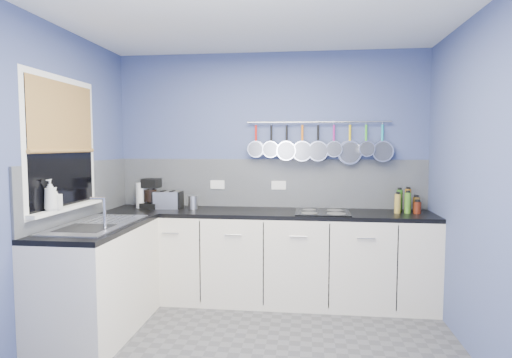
% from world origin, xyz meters
% --- Properties ---
extents(ceiling, '(3.20, 3.00, 0.02)m').
position_xyz_m(ceiling, '(0.00, 0.00, 2.51)').
color(ceiling, white).
rests_on(ceiling, ground).
extents(wall_back, '(3.20, 0.02, 2.50)m').
position_xyz_m(wall_back, '(0.00, 1.51, 1.25)').
color(wall_back, '#404B7C').
rests_on(wall_back, ground).
extents(wall_front, '(3.20, 0.02, 2.50)m').
position_xyz_m(wall_front, '(0.00, -1.51, 1.25)').
color(wall_front, '#404B7C').
rests_on(wall_front, ground).
extents(wall_left, '(0.02, 3.00, 2.50)m').
position_xyz_m(wall_left, '(-1.61, 0.00, 1.25)').
color(wall_left, '#404B7C').
rests_on(wall_left, ground).
extents(wall_right, '(0.02, 3.00, 2.50)m').
position_xyz_m(wall_right, '(1.61, 0.00, 1.25)').
color(wall_right, '#404B7C').
rests_on(wall_right, ground).
extents(backsplash_back, '(3.20, 0.02, 0.50)m').
position_xyz_m(backsplash_back, '(0.00, 1.49, 1.15)').
color(backsplash_back, gray).
rests_on(backsplash_back, wall_back).
extents(backsplash_left, '(0.02, 1.80, 0.50)m').
position_xyz_m(backsplash_left, '(-1.59, 0.60, 1.15)').
color(backsplash_left, gray).
rests_on(backsplash_left, wall_left).
extents(cabinet_run_back, '(3.20, 0.60, 0.86)m').
position_xyz_m(cabinet_run_back, '(0.00, 1.20, 0.43)').
color(cabinet_run_back, beige).
rests_on(cabinet_run_back, ground).
extents(worktop_back, '(3.20, 0.60, 0.04)m').
position_xyz_m(worktop_back, '(0.00, 1.20, 0.88)').
color(worktop_back, black).
rests_on(worktop_back, cabinet_run_back).
extents(cabinet_run_left, '(0.60, 1.20, 0.86)m').
position_xyz_m(cabinet_run_left, '(-1.30, 0.30, 0.43)').
color(cabinet_run_left, beige).
rests_on(cabinet_run_left, ground).
extents(worktop_left, '(0.60, 1.20, 0.04)m').
position_xyz_m(worktop_left, '(-1.30, 0.30, 0.88)').
color(worktop_left, black).
rests_on(worktop_left, cabinet_run_left).
extents(window_frame, '(0.01, 1.00, 1.10)m').
position_xyz_m(window_frame, '(-1.58, 0.30, 1.55)').
color(window_frame, white).
rests_on(window_frame, wall_left).
extents(window_glass, '(0.01, 0.90, 1.00)m').
position_xyz_m(window_glass, '(-1.57, 0.30, 1.55)').
color(window_glass, black).
rests_on(window_glass, wall_left).
extents(bamboo_blind, '(0.01, 0.90, 0.55)m').
position_xyz_m(bamboo_blind, '(-1.56, 0.30, 1.77)').
color(bamboo_blind, olive).
rests_on(bamboo_blind, wall_left).
extents(window_sill, '(0.10, 0.98, 0.03)m').
position_xyz_m(window_sill, '(-1.55, 0.30, 1.04)').
color(window_sill, white).
rests_on(window_sill, wall_left).
extents(sink_unit, '(0.50, 0.95, 0.01)m').
position_xyz_m(sink_unit, '(-1.30, 0.30, 0.90)').
color(sink_unit, silver).
rests_on(sink_unit, worktop_left).
extents(mixer_tap, '(0.12, 0.08, 0.26)m').
position_xyz_m(mixer_tap, '(-1.14, 0.12, 1.03)').
color(mixer_tap, silver).
rests_on(mixer_tap, worktop_left).
extents(socket_left, '(0.15, 0.01, 0.09)m').
position_xyz_m(socket_left, '(-0.55, 1.48, 1.13)').
color(socket_left, white).
rests_on(socket_left, backsplash_back).
extents(socket_right, '(0.15, 0.01, 0.09)m').
position_xyz_m(socket_right, '(0.10, 1.48, 1.13)').
color(socket_right, white).
rests_on(socket_right, backsplash_back).
extents(pot_rail, '(1.45, 0.02, 0.02)m').
position_xyz_m(pot_rail, '(0.50, 1.45, 1.78)').
color(pot_rail, silver).
rests_on(pot_rail, wall_back).
extents(soap_bottle_a, '(0.09, 0.10, 0.24)m').
position_xyz_m(soap_bottle_a, '(-1.53, 0.05, 1.17)').
color(soap_bottle_a, white).
rests_on(soap_bottle_a, window_sill).
extents(soap_bottle_b, '(0.09, 0.09, 0.17)m').
position_xyz_m(soap_bottle_b, '(-1.53, 0.11, 1.14)').
color(soap_bottle_b, white).
rests_on(soap_bottle_b, window_sill).
extents(paper_towel, '(0.13, 0.13, 0.26)m').
position_xyz_m(paper_towel, '(-1.30, 1.25, 1.03)').
color(paper_towel, white).
rests_on(paper_towel, worktop_back).
extents(coffee_maker, '(0.19, 0.20, 0.30)m').
position_xyz_m(coffee_maker, '(-1.20, 1.25, 1.05)').
color(coffee_maker, black).
rests_on(coffee_maker, worktop_back).
extents(toaster, '(0.28, 0.18, 0.17)m').
position_xyz_m(toaster, '(-1.02, 1.25, 0.99)').
color(toaster, silver).
rests_on(toaster, worktop_back).
extents(canister, '(0.12, 0.12, 0.13)m').
position_xyz_m(canister, '(-0.75, 1.23, 0.97)').
color(canister, silver).
rests_on(canister, worktop_back).
extents(hob, '(0.51, 0.45, 0.01)m').
position_xyz_m(hob, '(0.54, 1.14, 0.91)').
color(hob, black).
rests_on(hob, worktop_back).
extents(pan_0, '(0.17, 0.07, 0.36)m').
position_xyz_m(pan_0, '(-0.13, 1.44, 1.60)').
color(pan_0, silver).
rests_on(pan_0, pot_rail).
extents(pan_1, '(0.17, 0.11, 0.36)m').
position_xyz_m(pan_1, '(0.02, 1.44, 1.60)').
color(pan_1, silver).
rests_on(pan_1, pot_rail).
extents(pan_2, '(0.20, 0.12, 0.39)m').
position_xyz_m(pan_2, '(0.18, 1.44, 1.59)').
color(pan_2, silver).
rests_on(pan_2, pot_rail).
extents(pan_3, '(0.21, 0.10, 0.40)m').
position_xyz_m(pan_3, '(0.34, 1.44, 1.58)').
color(pan_3, silver).
rests_on(pan_3, pot_rail).
extents(pan_4, '(0.21, 0.10, 0.40)m').
position_xyz_m(pan_4, '(0.50, 1.44, 1.58)').
color(pan_4, silver).
rests_on(pan_4, pot_rail).
extents(pan_5, '(0.17, 0.10, 0.36)m').
position_xyz_m(pan_5, '(0.66, 1.44, 1.60)').
color(pan_5, silver).
rests_on(pan_5, pot_rail).
extents(pan_6, '(0.23, 0.05, 0.42)m').
position_xyz_m(pan_6, '(0.82, 1.44, 1.57)').
color(pan_6, silver).
rests_on(pan_6, pot_rail).
extents(pan_7, '(0.16, 0.12, 0.35)m').
position_xyz_m(pan_7, '(0.98, 1.44, 1.61)').
color(pan_7, silver).
rests_on(pan_7, pot_rail).
extents(pan_8, '(0.21, 0.08, 0.40)m').
position_xyz_m(pan_8, '(1.14, 1.44, 1.58)').
color(pan_8, silver).
rests_on(pan_8, pot_rail).
extents(condiment_0, '(0.07, 0.07, 0.14)m').
position_xyz_m(condiment_0, '(1.45, 1.33, 0.97)').
color(condiment_0, brown).
rests_on(condiment_0, worktop_back).
extents(condiment_1, '(0.06, 0.06, 0.22)m').
position_xyz_m(condiment_1, '(1.37, 1.32, 1.01)').
color(condiment_1, '#8C5914').
rests_on(condiment_1, worktop_back).
extents(condiment_2, '(0.06, 0.06, 0.22)m').
position_xyz_m(condiment_2, '(1.29, 1.31, 1.01)').
color(condiment_2, '#265919').
rests_on(condiment_2, worktop_back).
extents(condiment_3, '(0.07, 0.07, 0.11)m').
position_xyz_m(condiment_3, '(1.43, 1.21, 0.96)').
color(condiment_3, '#4C190C').
rests_on(condiment_3, worktop_back).
extents(condiment_4, '(0.06, 0.06, 0.20)m').
position_xyz_m(condiment_4, '(1.35, 1.22, 1.00)').
color(condiment_4, '#3F721E').
rests_on(condiment_4, worktop_back).
extents(condiment_5, '(0.06, 0.06, 0.18)m').
position_xyz_m(condiment_5, '(1.25, 1.21, 0.99)').
color(condiment_5, olive).
rests_on(condiment_5, worktop_back).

